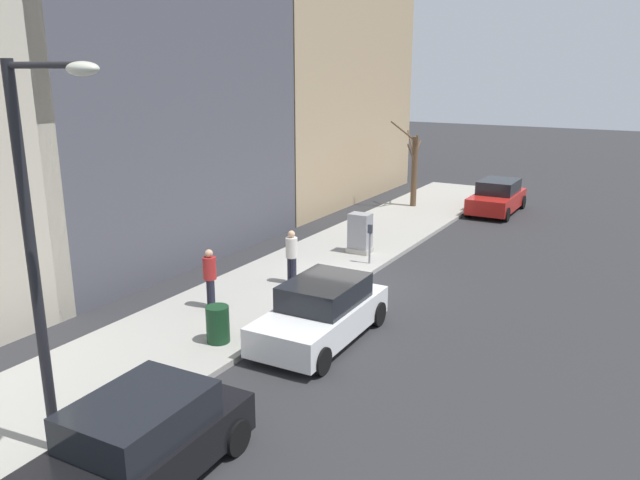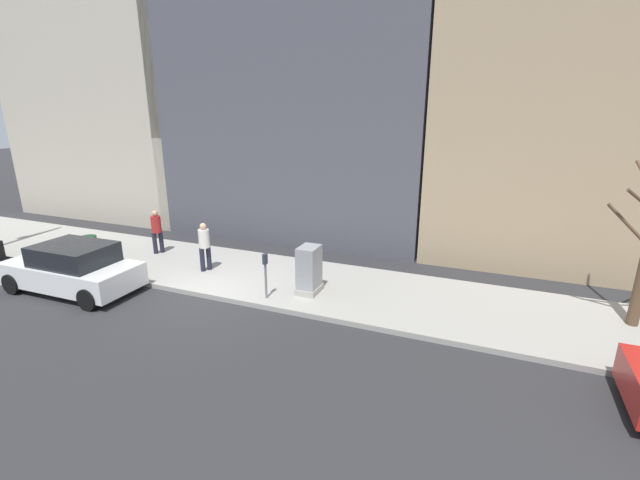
% 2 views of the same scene
% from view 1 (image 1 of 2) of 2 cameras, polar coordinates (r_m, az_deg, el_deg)
% --- Properties ---
extents(ground_plane, '(120.00, 120.00, 0.00)m').
position_cam_1_polar(ground_plane, '(19.44, 3.34, -4.19)').
color(ground_plane, '#2B2B2D').
extents(sidewalk, '(4.00, 36.00, 0.15)m').
position_cam_1_polar(sidewalk, '(20.33, -1.71, -3.06)').
color(sidewalk, '#9E9B93').
rests_on(sidewalk, ground).
extents(parked_car_red, '(1.94, 4.21, 1.52)m').
position_cam_1_polar(parked_car_red, '(30.27, 15.89, 3.79)').
color(parked_car_red, red).
rests_on(parked_car_red, ground).
extents(parked_car_white, '(2.00, 4.24, 1.52)m').
position_cam_1_polar(parked_car_white, '(15.41, 0.17, -6.60)').
color(parked_car_white, white).
rests_on(parked_car_white, ground).
extents(parked_car_black, '(2.04, 4.25, 1.52)m').
position_cam_1_polar(parked_car_black, '(10.77, -16.55, -17.70)').
color(parked_car_black, black).
rests_on(parked_car_black, ground).
extents(parking_meter, '(0.14, 0.10, 1.35)m').
position_cam_1_polar(parking_meter, '(20.95, 4.58, 0.03)').
color(parking_meter, slate).
rests_on(parking_meter, sidewalk).
extents(utility_box, '(0.83, 0.61, 1.43)m').
position_cam_1_polar(utility_box, '(22.19, 3.68, 0.58)').
color(utility_box, '#A8A399').
rests_on(utility_box, sidewalk).
extents(streetlamp, '(1.97, 0.32, 6.50)m').
position_cam_1_polar(streetlamp, '(10.57, -24.24, 0.41)').
color(streetlamp, black).
rests_on(streetlamp, sidewalk).
extents(bare_tree, '(1.59, 1.96, 4.03)m').
position_cam_1_polar(bare_tree, '(30.04, 8.58, 6.56)').
color(bare_tree, brown).
rests_on(bare_tree, sidewalk).
extents(trash_bin, '(0.56, 0.56, 0.90)m').
position_cam_1_polar(trash_bin, '(15.25, -9.33, -7.60)').
color(trash_bin, '#14381E').
rests_on(trash_bin, sidewalk).
extents(pedestrian_near_meter, '(0.37, 0.36, 1.66)m').
position_cam_1_polar(pedestrian_near_meter, '(18.94, -2.61, -1.26)').
color(pedestrian_near_meter, '#1E1E2D').
rests_on(pedestrian_near_meter, sidewalk).
extents(pedestrian_midblock, '(0.36, 0.36, 1.66)m').
position_cam_1_polar(pedestrian_midblock, '(17.25, -10.04, -3.16)').
color(pedestrian_midblock, '#1E1E2D').
rests_on(pedestrian_midblock, sidewalk).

